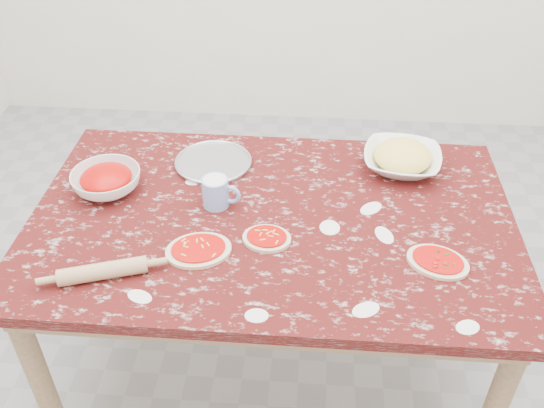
{
  "coord_description": "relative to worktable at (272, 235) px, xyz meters",
  "views": [
    {
      "loc": [
        0.12,
        -1.51,
        1.98
      ],
      "look_at": [
        0.0,
        0.0,
        0.8
      ],
      "focal_mm": 38.91,
      "sensor_mm": 36.0,
      "label": 1
    }
  ],
  "objects": [
    {
      "name": "ground",
      "position": [
        0.0,
        0.0,
        -0.67
      ],
      "size": [
        4.0,
        4.0,
        0.0
      ],
      "primitive_type": "plane",
      "color": "gray"
    },
    {
      "name": "worktable",
      "position": [
        0.0,
        0.0,
        0.0
      ],
      "size": [
        1.6,
        1.0,
        0.75
      ],
      "color": "#3F0E0D",
      "rests_on": "ground"
    },
    {
      "name": "pizza_tray",
      "position": [
        -0.24,
        0.29,
        0.09
      ],
      "size": [
        0.34,
        0.34,
        0.01
      ],
      "primitive_type": "cylinder",
      "rotation": [
        0.0,
        0.0,
        -0.23
      ],
      "color": "#B2B2B7",
      "rests_on": "worktable"
    },
    {
      "name": "sauce_bowl",
      "position": [
        -0.58,
        0.1,
        0.12
      ],
      "size": [
        0.3,
        0.3,
        0.07
      ],
      "primitive_type": "imported",
      "rotation": [
        0.0,
        0.0,
        0.29
      ],
      "color": "white",
      "rests_on": "worktable"
    },
    {
      "name": "cheese_bowl",
      "position": [
        0.45,
        0.32,
        0.12
      ],
      "size": [
        0.32,
        0.32,
        0.07
      ],
      "primitive_type": "imported",
      "rotation": [
        0.0,
        0.0,
        -0.14
      ],
      "color": "white",
      "rests_on": "worktable"
    },
    {
      "name": "flour_mug",
      "position": [
        -0.19,
        0.05,
        0.14
      ],
      "size": [
        0.13,
        0.09,
        0.1
      ],
      "color": "#7C97DB",
      "rests_on": "worktable"
    },
    {
      "name": "pizza_left",
      "position": [
        -0.21,
        -0.19,
        0.09
      ],
      "size": [
        0.24,
        0.21,
        0.02
      ],
      "color": "beige",
      "rests_on": "worktable"
    },
    {
      "name": "pizza_mid",
      "position": [
        -0.01,
        -0.12,
        0.09
      ],
      "size": [
        0.17,
        0.14,
        0.02
      ],
      "color": "beige",
      "rests_on": "worktable"
    },
    {
      "name": "pizza_right",
      "position": [
        0.51,
        -0.19,
        0.09
      ],
      "size": [
        0.23,
        0.2,
        0.02
      ],
      "color": "beige",
      "rests_on": "worktable"
    },
    {
      "name": "rolling_pin",
      "position": [
        -0.47,
        -0.32,
        0.11
      ],
      "size": [
        0.26,
        0.13,
        0.05
      ],
      "primitive_type": "cylinder",
      "rotation": [
        0.0,
        1.57,
        0.32
      ],
      "color": "tan",
      "rests_on": "worktable"
    }
  ]
}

